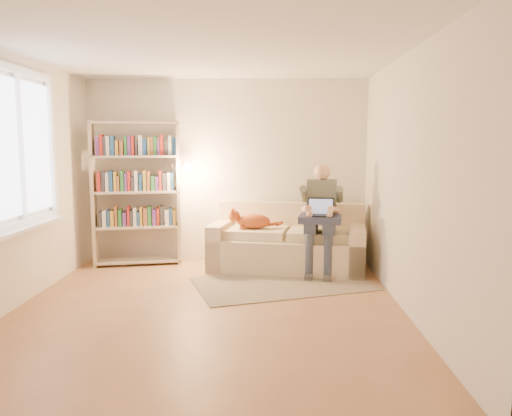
{
  "coord_description": "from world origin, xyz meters",
  "views": [
    {
      "loc": [
        0.64,
        -4.94,
        1.69
      ],
      "look_at": [
        0.46,
        1.0,
        0.92
      ],
      "focal_mm": 35.0,
      "sensor_mm": 36.0,
      "label": 1
    }
  ],
  "objects_px": {
    "sofa": "(288,245)",
    "bookshelf": "(137,186)",
    "cat": "(250,221)",
    "laptop": "(319,211)",
    "person": "(321,212)"
  },
  "relations": [
    {
      "from": "laptop",
      "to": "cat",
      "type": "bearing_deg",
      "value": 171.25
    },
    {
      "from": "cat",
      "to": "laptop",
      "type": "xyz_separation_m",
      "value": [
        0.9,
        -0.29,
        0.17
      ]
    },
    {
      "from": "sofa",
      "to": "cat",
      "type": "bearing_deg",
      "value": -165.22
    },
    {
      "from": "person",
      "to": "cat",
      "type": "distance_m",
      "value": 0.96
    },
    {
      "from": "cat",
      "to": "bookshelf",
      "type": "relative_size",
      "value": 0.34
    },
    {
      "from": "sofa",
      "to": "laptop",
      "type": "height_order",
      "value": "laptop"
    },
    {
      "from": "sofa",
      "to": "cat",
      "type": "xyz_separation_m",
      "value": [
        -0.51,
        -0.05,
        0.34
      ]
    },
    {
      "from": "person",
      "to": "laptop",
      "type": "relative_size",
      "value": 3.82
    },
    {
      "from": "sofa",
      "to": "bookshelf",
      "type": "height_order",
      "value": "bookshelf"
    },
    {
      "from": "sofa",
      "to": "person",
      "type": "bearing_deg",
      "value": -18.97
    },
    {
      "from": "cat",
      "to": "sofa",
      "type": "bearing_deg",
      "value": 14.78
    },
    {
      "from": "person",
      "to": "laptop",
      "type": "xyz_separation_m",
      "value": [
        -0.04,
        -0.12,
        0.02
      ]
    },
    {
      "from": "laptop",
      "to": "bookshelf",
      "type": "bearing_deg",
      "value": 177.88
    },
    {
      "from": "bookshelf",
      "to": "sofa",
      "type": "bearing_deg",
      "value": -16.29
    },
    {
      "from": "cat",
      "to": "laptop",
      "type": "relative_size",
      "value": 1.84
    }
  ]
}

